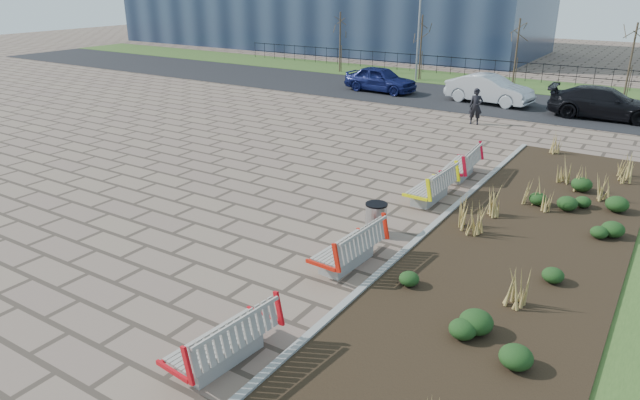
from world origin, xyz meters
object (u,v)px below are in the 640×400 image
Objects in this scene: litter_bin at (376,220)px; car_silver at (489,89)px; car_blue at (380,79)px; bench_d at (460,163)px; bench_b at (347,245)px; car_black at (605,103)px; bench_c at (430,184)px; bench_a at (221,337)px; lamp_west at (419,32)px; pedestrian at (476,106)px.

car_silver reaches higher than litter_bin.
car_silver is at bearing -84.45° from car_blue.
bench_d is 0.47× the size of car_silver.
bench_d is at bearing 93.25° from bench_b.
bench_d is at bearing 163.98° from car_black.
bench_c is at bearing 93.25° from bench_b.
bench_c is 2.55m from bench_d.
bench_a is 29.94m from lamp_west.
car_blue is 5.18m from lamp_west.
bench_a is at bearing -86.75° from bench_b.
litter_bin is at bearing -99.07° from pedestrian.
litter_bin is 17.60m from car_black.
bench_a is at bearing 170.35° from car_black.
bench_c is 0.35× the size of lamp_west.
bench_a is 0.42× the size of car_black.
lamp_west is at bearing 113.66° from bench_b.
bench_d is (0.00, 11.68, 0.00)m from bench_a.
car_black is at bearing 80.43° from litter_bin.
pedestrian is (-2.00, 19.15, 0.31)m from bench_a.
bench_a is at bearing -87.97° from litter_bin.
car_black reaches higher than car_blue.
car_silver is 0.75× the size of lamp_west.
litter_bin is at bearing -95.89° from bench_d.
pedestrian reaches higher than car_black.
bench_b is at bearing -69.59° from lamp_west.
bench_b is at bearing 95.53° from bench_a.
bench_b is at bearing -88.09° from bench_c.
bench_b is 19.92m from car_silver.
car_silver reaches higher than car_blue.
pedestrian is at bearing 97.80° from litter_bin.
car_black is (2.71, 23.45, 0.24)m from bench_a.
bench_a is 24.13m from car_silver.
car_silver is (-2.89, 12.28, 0.26)m from bench_d.
bench_b is 0.42× the size of car_black.
car_black is at bearing -87.59° from car_blue.
litter_bin is (-0.22, 6.10, -0.08)m from bench_a.
lamp_west is at bearing 113.09° from bench_a.
bench_a is at bearing -100.89° from pedestrian.
bench_d is 15.21m from car_blue.
pedestrian is (-2.00, 7.47, 0.31)m from bench_d.
bench_c is 14.58m from car_black.
bench_b is at bearing -99.21° from pedestrian.
car_black is (2.93, 17.35, 0.32)m from litter_bin.
bench_d is 7.74m from pedestrian.
car_blue is at bearing 116.86° from litter_bin.
car_silver reaches higher than bench_b.
pedestrian is 0.32× the size of car_black.
bench_d is 5.59m from litter_bin.
car_silver is (-2.89, 14.83, 0.26)m from bench_c.
bench_b is (0.00, 4.25, 0.00)m from bench_a.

